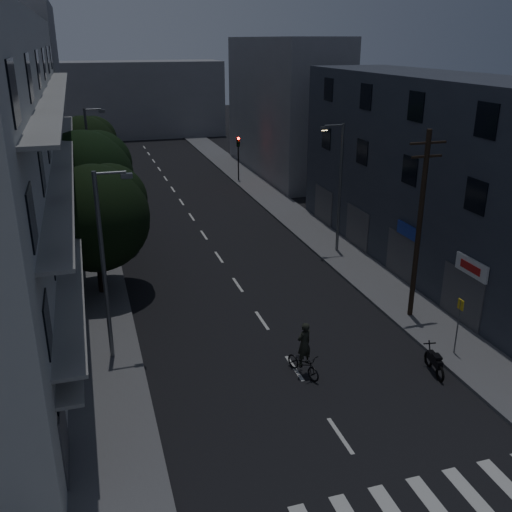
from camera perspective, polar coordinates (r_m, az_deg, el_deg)
ground at (r=40.45m, az=-5.38°, el=2.32°), size 160.00×160.00×0.00m
sidewalk_left at (r=39.73m, az=-16.02°, el=1.34°), size 3.00×90.00×0.15m
sidewalk_right at (r=42.47m, az=4.58°, el=3.36°), size 3.00×90.00×0.15m
lane_markings at (r=46.32m, az=-6.98°, el=4.67°), size 0.15×60.50×0.01m
building_right at (r=33.80m, az=18.95°, el=7.24°), size 6.19×28.00×11.00m
building_far_left at (r=60.98m, az=-21.89°, el=14.93°), size 6.00×20.00×16.00m
building_far_right at (r=58.34m, az=2.78°, el=14.65°), size 6.00×20.00×13.00m
building_far_end at (r=83.33m, az=-12.12°, el=15.07°), size 24.00×8.00×10.00m
tree_near at (r=30.40m, az=-15.67°, el=4.08°), size 5.55×5.55×6.85m
tree_mid at (r=37.38m, az=-16.69°, el=7.70°), size 6.11×6.11×7.52m
tree_far at (r=50.48m, az=-16.72°, el=10.45°), size 5.51×5.51×6.81m
traffic_signal_far_right at (r=54.54m, az=-1.78°, el=10.62°), size 0.28×0.37×4.10m
traffic_signal_far_left at (r=54.20m, az=-16.08°, el=9.76°), size 0.28×0.37×4.10m
street_lamp_left_near at (r=23.60m, az=-14.80°, el=-0.24°), size 1.51×0.25×8.00m
street_lamp_right at (r=35.63m, az=8.26°, el=7.33°), size 1.51×0.25×8.00m
street_lamp_left_far at (r=44.71m, az=-16.18°, el=9.48°), size 1.51×0.25×8.00m
utility_pole at (r=27.45m, az=16.04°, el=3.21°), size 1.80×0.24×9.00m
bus_stop_sign at (r=25.59m, az=19.64°, el=-5.73°), size 0.06×0.35×2.52m
motorcycle at (r=24.76m, az=17.42°, el=-10.14°), size 0.58×1.82×1.18m
cyclist at (r=23.45m, az=4.78°, el=-10.07°), size 1.25×1.96×2.35m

